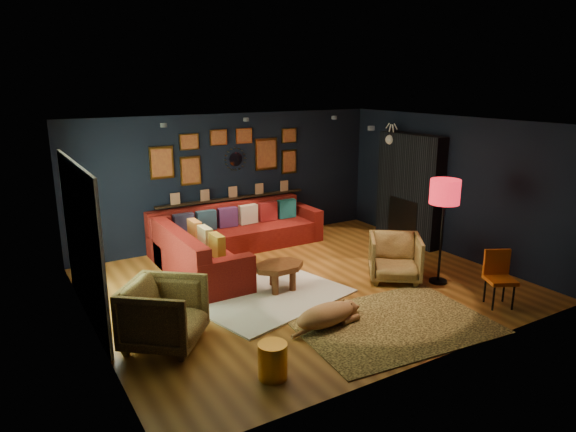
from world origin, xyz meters
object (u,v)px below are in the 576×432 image
coffee_table (279,269)px  orange_chair (499,273)px  pouf (195,259)px  floor_lamp (445,196)px  gold_stool (273,361)px  dog (326,311)px  sectional (223,242)px  armchair_left (164,311)px  armchair_right (395,256)px

coffee_table → orange_chair: (2.51, -2.09, 0.12)m
pouf → floor_lamp: (3.24, -2.55, 1.23)m
coffee_table → gold_stool: coffee_table is taller
dog → orange_chair: bearing=-21.1°
sectional → pouf: 0.76m
armchair_left → orange_chair: (4.59, -1.35, 0.02)m
gold_stool → floor_lamp: bearing=15.6°
gold_stool → coffee_table: bearing=58.3°
armchair_right → orange_chair: bearing=-31.1°
sectional → armchair_right: (2.02, -2.39, 0.10)m
gold_stool → pouf: bearing=82.7°
orange_chair → dog: 2.69m
coffee_table → armchair_left: size_ratio=0.92×
sectional → armchair_left: armchair_left is taller
armchair_right → armchair_left: bearing=-141.3°
armchair_right → dog: size_ratio=0.65×
floor_lamp → pouf: bearing=141.8°
armchair_right → dog: bearing=-121.5°
armchair_right → coffee_table: bearing=-160.6°
dog → armchair_right: bearing=16.6°
sectional → armchair_right: 3.13m
coffee_table → armchair_left: (-2.08, -0.74, 0.10)m
pouf → floor_lamp: floor_lamp is taller
pouf → armchair_left: size_ratio=0.63×
gold_stool → orange_chair: 3.81m
sectional → gold_stool: (-1.15, -3.90, -0.12)m
armchair_left → gold_stool: bearing=-110.1°
sectional → gold_stool: bearing=-106.4°
armchair_right → dog: 2.12m
dog → armchair_left: bearing=157.0°
armchair_left → floor_lamp: floor_lamp is taller
sectional → floor_lamp: bearing=-48.2°
armchair_left → orange_chair: size_ratio=1.12×
floor_lamp → sectional: bearing=131.8°
orange_chair → sectional: bearing=151.5°
pouf → gold_stool: size_ratio=1.41×
coffee_table → floor_lamp: floor_lamp is taller
gold_stool → orange_chair: orange_chair is taller
sectional → gold_stool: sectional is taller
coffee_table → floor_lamp: (2.42, -1.05, 1.09)m
sectional → coffee_table: 1.82m
gold_stool → armchair_right: bearing=25.5°
armchair_right → floor_lamp: (0.53, -0.47, 1.04)m
sectional → armchair_left: 3.21m
sectional → dog: (0.07, -3.19, -0.11)m
orange_chair → armchair_right: bearing=139.9°
armchair_left → sectional: bearing=2.4°
coffee_table → armchair_left: armchair_left is taller
pouf → gold_stool: (-0.46, -3.59, -0.01)m
coffee_table → armchair_right: (1.88, -0.57, 0.05)m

